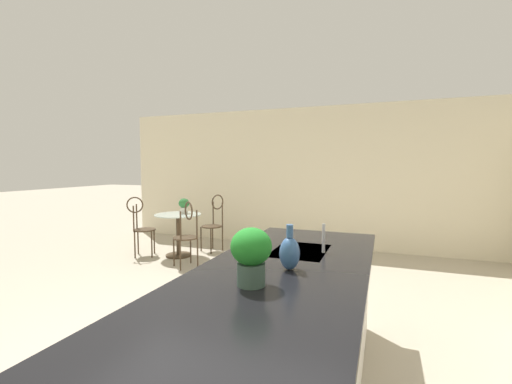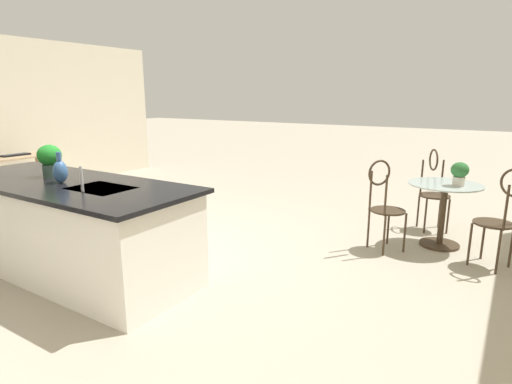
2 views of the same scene
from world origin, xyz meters
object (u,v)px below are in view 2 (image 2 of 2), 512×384
Objects in this scene: chair_by_island at (384,201)px; keyboard at (15,155)px; chair_toward_desk at (501,214)px; potted_plant_counter_near at (50,159)px; chair_near_window at (434,186)px; bistro_table at (443,209)px; writing_desk at (12,171)px; potted_plant_on_table at (460,172)px; vase_on_counter at (60,171)px.

keyboard is at bearing 8.56° from chair_by_island.
chair_toward_desk is 3.24× the size of potted_plant_counter_near.
bistro_table is at bearing 109.13° from chair_near_window.
bistro_table is at bearing -34.36° from chair_toward_desk.
writing_desk is 0.27m from keyboard.
keyboard is 6.62m from potted_plant_on_table.
chair_near_window is at bearing -161.90° from keyboard.
chair_near_window is 1.17m from chair_by_island.
writing_desk is (5.79, 0.98, -0.06)m from chair_by_island.
writing_desk is 6.63m from potted_plant_on_table.
chair_near_window is 3.62× the size of vase_on_counter.
potted_plant_counter_near is at bearing 46.94° from chair_near_window.
chair_near_window is 4.52m from potted_plant_counter_near.
chair_toward_desk is at bearing -145.75° from vase_on_counter.
potted_plant_on_table is at bearing -168.26° from keyboard.
chair_toward_desk is 0.87× the size of writing_desk.
writing_desk is 3.74× the size of potted_plant_counter_near.
chair_near_window is 1.00× the size of chair_toward_desk.
bistro_table is 0.47m from potted_plant_on_table.
vase_on_counter is (3.06, 2.75, 0.14)m from potted_plant_on_table.
chair_near_window reaches higher than bistro_table.
keyboard is 1.37× the size of potted_plant_counter_near.
writing_desk is 4.17× the size of vase_on_counter.
vase_on_counter is at bearing 34.25° from chair_toward_desk.
chair_near_window reaches higher than keyboard.
potted_plant_counter_near is (3.86, 2.27, 0.53)m from chair_toward_desk.
potted_plant_on_table is (0.44, -0.36, 0.32)m from chair_toward_desk.
potted_plant_on_table is at bearing -167.38° from writing_desk.
chair_by_island is at bearing 5.91° from chair_toward_desk.
vase_on_counter is (2.39, 2.27, 0.46)m from chair_by_island.
writing_desk is at bearing 9.56° from chair_by_island.
chair_near_window is 0.81m from potted_plant_on_table.
writing_desk is at bearing 13.22° from bistro_table.
bistro_table is at bearing -167.68° from keyboard.
chair_toward_desk reaches higher than bistro_table.
vase_on_counter is at bearing 43.55° from bistro_table.
vase_on_counter reaches higher than keyboard.
writing_desk is 3.32m from potted_plant_counter_near.
vase_on_counter reaches higher than bistro_table.
potted_plant_counter_near is at bearing -19.35° from vase_on_counter.
potted_plant_on_table is (-0.13, 0.04, 0.44)m from bistro_table.
keyboard is at bearing -22.56° from potted_plant_counter_near.
chair_near_window is at bearing -105.87° from chair_by_island.
chair_toward_desk is at bearing -174.09° from chair_by_island.
bistro_table is at bearing -140.93° from potted_plant_counter_near.
vase_on_counter is at bearing 41.86° from potted_plant_on_table.
bistro_table is 4.08m from vase_on_counter.
chair_by_island is 3.62× the size of vase_on_counter.
chair_near_window is 4.38m from vase_on_counter.
chair_toward_desk is at bearing -149.57° from potted_plant_counter_near.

